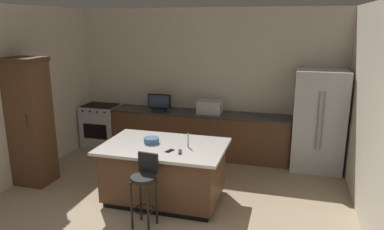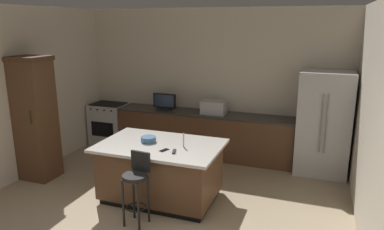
{
  "view_description": "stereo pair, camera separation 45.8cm",
  "coord_description": "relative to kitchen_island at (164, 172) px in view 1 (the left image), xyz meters",
  "views": [
    {
      "loc": [
        1.71,
        -3.14,
        2.72
      ],
      "look_at": [
        0.11,
        2.61,
        1.17
      ],
      "focal_mm": 33.69,
      "sensor_mm": 36.0,
      "label": 1
    },
    {
      "loc": [
        2.15,
        -3.0,
        2.72
      ],
      "look_at": [
        0.11,
        2.61,
        1.17
      ],
      "focal_mm": 33.69,
      "sensor_mm": 36.0,
      "label": 2
    }
  ],
  "objects": [
    {
      "name": "kitchen_island",
      "position": [
        0.0,
        0.0,
        0.0
      ],
      "size": [
        1.87,
        1.23,
        0.9
      ],
      "color": "black",
      "rests_on": "ground_plane"
    },
    {
      "name": "range_oven",
      "position": [
        -2.22,
        2.04,
        0.01
      ],
      "size": [
        0.79,
        0.63,
        0.94
      ],
      "color": "#B7BABF",
      "rests_on": "ground_plane"
    },
    {
      "name": "microwave",
      "position": [
        0.25,
        2.04,
        0.59
      ],
      "size": [
        0.48,
        0.36,
        0.26
      ],
      "primitive_type": "cube",
      "color": "#B7BABF",
      "rests_on": "counter_back"
    },
    {
      "name": "cabinet_tower",
      "position": [
        -2.4,
        0.01,
        0.66
      ],
      "size": [
        0.66,
        0.56,
        2.16
      ],
      "color": "brown",
      "rests_on": "ground_plane"
    },
    {
      "name": "fruit_bowl",
      "position": [
        -0.22,
        0.03,
        0.48
      ],
      "size": [
        0.23,
        0.23,
        0.09
      ],
      "primitive_type": "cylinder",
      "color": "#3F668C",
      "rests_on": "kitchen_island"
    },
    {
      "name": "refrigerator",
      "position": [
        2.33,
        1.96,
        0.48
      ],
      "size": [
        0.92,
        0.8,
        1.88
      ],
      "color": "#B7BABF",
      "rests_on": "ground_plane"
    },
    {
      "name": "sink_faucet_island",
      "position": [
        0.38,
        0.0,
        0.55
      ],
      "size": [
        0.02,
        0.02,
        0.22
      ],
      "primitive_type": "cylinder",
      "color": "#B2B2B7",
      "rests_on": "kitchen_island"
    },
    {
      "name": "wall_back",
      "position": [
        0.09,
        2.42,
        1.04
      ],
      "size": [
        6.03,
        0.12,
        2.99
      ],
      "primitive_type": "cube",
      "color": "beige",
      "rests_on": "ground_plane"
    },
    {
      "name": "tv_remote",
      "position": [
        0.33,
        -0.24,
        0.45
      ],
      "size": [
        0.09,
        0.18,
        0.02
      ],
      "primitive_type": "cube",
      "rotation": [
        0.0,
        0.0,
        0.29
      ],
      "color": "black",
      "rests_on": "kitchen_island"
    },
    {
      "name": "cell_phone",
      "position": [
        0.17,
        -0.23,
        0.44
      ],
      "size": [
        0.12,
        0.16,
        0.01
      ],
      "primitive_type": "cube",
      "rotation": [
        0.0,
        0.0,
        -0.34
      ],
      "color": "black",
      "rests_on": "kitchen_island"
    },
    {
      "name": "wall_right",
      "position": [
        2.9,
        0.34,
        1.04
      ],
      "size": [
        0.12,
        4.55,
        2.99
      ],
      "primitive_type": "cube",
      "color": "beige",
      "rests_on": "ground_plane"
    },
    {
      "name": "bar_stool_center",
      "position": [
        0.0,
        -0.78,
        0.15
      ],
      "size": [
        0.34,
        0.35,
        1.02
      ],
      "rotation": [
        0.0,
        0.0,
        -0.1
      ],
      "color": "black",
      "rests_on": "ground_plane"
    },
    {
      "name": "sink_faucet_back",
      "position": [
        0.15,
        2.14,
        0.58
      ],
      "size": [
        0.02,
        0.02,
        0.24
      ],
      "primitive_type": "cylinder",
      "color": "#B2B2B7",
      "rests_on": "counter_back"
    },
    {
      "name": "wall_left",
      "position": [
        -2.73,
        0.34,
        1.04
      ],
      "size": [
        0.12,
        4.55,
        2.99
      ],
      "primitive_type": "cube",
      "color": "beige",
      "rests_on": "ground_plane"
    },
    {
      "name": "counter_back",
      "position": [
        0.02,
        2.04,
        -0.0
      ],
      "size": [
        3.69,
        0.62,
        0.92
      ],
      "color": "brown",
      "rests_on": "ground_plane"
    },
    {
      "name": "tv_monitor",
      "position": [
        -0.82,
        1.99,
        0.62
      ],
      "size": [
        0.5,
        0.16,
        0.35
      ],
      "color": "black",
      "rests_on": "counter_back"
    }
  ]
}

